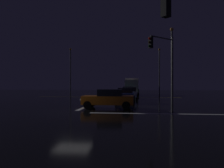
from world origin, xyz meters
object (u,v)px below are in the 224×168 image
streetlamp_left_far (70,68)px  streetlamp_right_near (172,58)px  box_truck (132,85)px  streetlamp_right_far (159,68)px  traffic_signal_se (207,21)px  sedan_orange_crossing (108,98)px  traffic_signal_ne (164,57)px  sedan_green (128,91)px  sedan_silver (130,93)px  sedan_blue (125,95)px

streetlamp_left_far → streetlamp_right_near: (17.46, -16.00, -0.12)m
box_truck → streetlamp_right_far: streetlamp_right_far is taller
traffic_signal_se → streetlamp_right_near: streetlamp_right_near is taller
sedan_orange_crossing → traffic_signal_ne: bearing=37.7°
sedan_green → streetlamp_left_far: 14.63m
streetlamp_left_far → streetlamp_right_near: streetlamp_left_far is taller
box_truck → traffic_signal_se: (3.55, -36.48, 2.61)m
sedan_orange_crossing → streetlamp_left_far: streetlamp_left_far is taller
streetlamp_left_far → streetlamp_right_far: (17.46, 0.00, -0.17)m
box_truck → sedan_orange_crossing: box_truck is taller
traffic_signal_se → traffic_signal_ne: bearing=89.9°
box_truck → traffic_signal_ne: (3.59, -22.34, 2.88)m
sedan_silver → sedan_green: (-0.52, 6.42, 0.00)m
streetlamp_right_far → sedan_orange_crossing: bearing=-104.3°
box_truck → streetlamp_right_near: bearing=-72.1°
sedan_blue → streetlamp_right_far: (5.53, 19.20, 4.29)m
streetlamp_right_far → streetlamp_left_far: bearing=-180.0°
sedan_orange_crossing → streetlamp_right_near: streetlamp_right_near is taller
sedan_silver → sedan_orange_crossing: (-1.43, -12.09, 0.00)m
sedan_orange_crossing → streetlamp_right_far: bearing=75.7°
box_truck → streetlamp_right_near: streetlamp_right_near is taller
sedan_blue → streetlamp_right_near: 7.73m
sedan_blue → sedan_silver: bearing=86.2°
sedan_silver → traffic_signal_ne: bearing=-66.8°
box_truck → sedan_green: bearing=-93.5°
traffic_signal_se → streetlamp_right_far: streetlamp_right_far is taller
box_truck → traffic_signal_ne: size_ratio=1.23×
box_truck → streetlamp_left_far: streetlamp_left_far is taller
sedan_orange_crossing → sedan_silver: bearing=83.3°
traffic_signal_se → sedan_green: bearing=97.9°
traffic_signal_ne → streetlamp_right_near: size_ratio=0.76×
traffic_signal_ne → streetlamp_right_far: bearing=85.8°
sedan_green → streetlamp_left_far: (-11.76, 7.46, 4.47)m
streetlamp_right_far → streetlamp_right_near: 16.00m
traffic_signal_ne → streetlamp_right_far: size_ratio=0.77×
sedan_silver → traffic_signal_ne: 9.74m
sedan_orange_crossing → streetlamp_left_far: 28.50m
sedan_blue → sedan_green: bearing=90.8°
sedan_green → streetlamp_right_near: bearing=-56.3°
sedan_silver → streetlamp_right_near: 7.08m
box_truck → streetlamp_right_far: size_ratio=0.94×
streetlamp_left_far → traffic_signal_ne: bearing=-54.5°
traffic_signal_ne → streetlamp_left_far: bearing=125.5°
traffic_signal_ne → sedan_orange_crossing: bearing=-142.3°
streetlamp_right_near → sedan_silver: bearing=157.8°
traffic_signal_ne → traffic_signal_se: bearing=-90.1°
traffic_signal_ne → box_truck: bearing=99.1°
traffic_signal_ne → sedan_silver: bearing=113.2°
sedan_blue → sedan_silver: size_ratio=1.00×
sedan_green → streetlamp_right_near: size_ratio=0.49×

